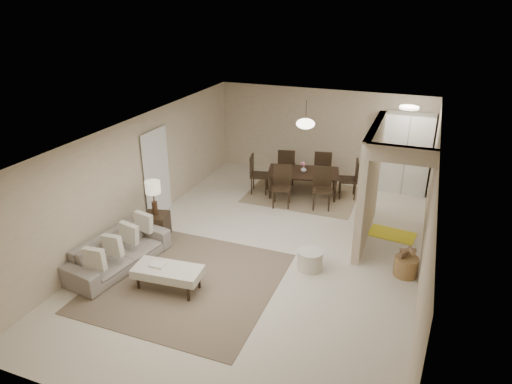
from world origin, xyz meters
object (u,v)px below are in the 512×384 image
at_px(side_table, 157,226).
at_px(dining_table, 303,183).
at_px(wicker_basket, 406,266).
at_px(round_pouf, 310,260).
at_px(pantry_cabinet, 406,154).
at_px(sofa, 118,252).
at_px(ottoman_bench, 168,272).

bearing_deg(side_table, dining_table, 55.02).
xyz_separation_m(wicker_basket, dining_table, (-2.82, 2.93, 0.13)).
relative_size(round_pouf, wicker_basket, 1.12).
distance_m(pantry_cabinet, wicker_basket, 4.26).
height_order(sofa, side_table, sofa).
bearing_deg(sofa, dining_table, -18.25).
distance_m(sofa, wicker_basket, 5.46).
bearing_deg(side_table, round_pouf, -0.39).
relative_size(sofa, wicker_basket, 4.81).
bearing_deg(round_pouf, ottoman_bench, -145.00).
height_order(ottoman_bench, side_table, side_table).
relative_size(round_pouf, dining_table, 0.27).
distance_m(ottoman_bench, round_pouf, 2.68).
relative_size(side_table, dining_table, 0.30).
bearing_deg(side_table, sofa, -92.27).
height_order(sofa, ottoman_bench, sofa).
xyz_separation_m(sofa, dining_table, (2.38, 4.59, 0.01)).
distance_m(sofa, side_table, 1.26).
relative_size(sofa, side_table, 3.87).
relative_size(wicker_basket, dining_table, 0.24).
xyz_separation_m(side_table, wicker_basket, (5.15, 0.41, -0.09)).
distance_m(sofa, ottoman_bench, 1.31).
relative_size(sofa, dining_table, 1.16).
height_order(pantry_cabinet, sofa, pantry_cabinet).
xyz_separation_m(round_pouf, dining_table, (-1.09, 3.36, 0.13)).
bearing_deg(pantry_cabinet, ottoman_bench, -119.92).
bearing_deg(sofa, pantry_cabinet, -30.35).
bearing_deg(dining_table, pantry_cabinet, 13.95).
distance_m(pantry_cabinet, round_pouf, 4.85).
bearing_deg(round_pouf, sofa, -160.40).
bearing_deg(dining_table, ottoman_bench, -115.66).
xyz_separation_m(pantry_cabinet, dining_table, (-2.42, -1.22, -0.73)).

